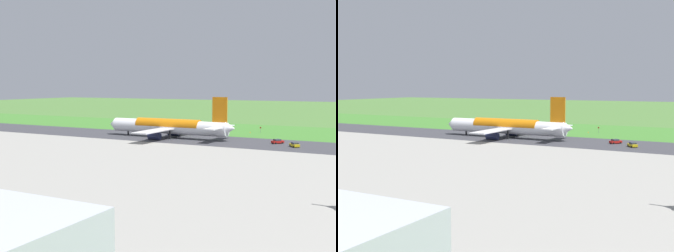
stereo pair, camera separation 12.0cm
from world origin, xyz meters
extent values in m
plane|color=#477233|center=(0.00, 0.00, 0.00)|extent=(800.00, 800.00, 0.00)
cube|color=#38383D|center=(0.00, 0.00, 0.03)|extent=(600.00, 29.07, 0.06)
cube|color=gray|center=(0.00, 66.04, 0.03)|extent=(440.00, 110.00, 0.05)
cube|color=#3C782B|center=(0.00, -29.92, 0.02)|extent=(600.00, 80.00, 0.04)
cylinder|color=white|center=(6.95, 0.00, 4.20)|extent=(48.05, 5.67, 5.20)
cone|color=white|center=(32.45, -0.25, 4.20)|extent=(3.05, 4.97, 4.94)
cone|color=white|center=(-18.25, 0.25, 4.80)|extent=(3.54, 4.45, 4.42)
cube|color=orange|center=(-14.17, 0.21, 11.30)|extent=(5.60, 0.56, 9.00)
cube|color=white|center=(-14.12, 5.71, 5.00)|extent=(4.09, 9.04, 0.36)
cube|color=white|center=(-14.23, -5.29, 5.00)|extent=(4.09, 9.04, 0.36)
cube|color=white|center=(6.06, 11.01, 3.80)|extent=(6.22, 22.06, 0.35)
cube|color=white|center=(5.84, -10.99, 3.80)|extent=(6.22, 22.06, 0.35)
cylinder|color=#23284C|center=(8.52, 7.48, 1.32)|extent=(4.53, 2.84, 2.80)
cylinder|color=#23284C|center=(8.37, -7.51, 1.32)|extent=(4.53, 2.84, 2.80)
cylinder|color=black|center=(25.19, -0.18, 1.71)|extent=(0.70, 0.70, 3.42)
cylinder|color=black|center=(3.99, 4.03, 1.71)|extent=(0.70, 0.70, 3.42)
cylinder|color=black|center=(3.91, -3.97, 1.71)|extent=(0.70, 0.70, 3.42)
cylinder|color=orange|center=(6.95, 0.00, 4.72)|extent=(26.45, 5.49, 5.23)
cube|color=gold|center=(-41.35, 3.10, 0.70)|extent=(3.99, 4.43, 0.75)
cube|color=#2D333D|center=(-41.47, 3.26, 1.35)|extent=(2.69, 2.78, 0.55)
cylinder|color=black|center=(-39.82, 2.51, 0.32)|extent=(0.56, 0.64, 0.64)
cylinder|color=black|center=(-41.17, 1.47, 0.32)|extent=(0.56, 0.64, 0.64)
cylinder|color=black|center=(-41.53, 4.73, 0.32)|extent=(0.56, 0.64, 0.64)
cylinder|color=black|center=(-42.88, 3.69, 0.32)|extent=(0.56, 0.64, 0.64)
cube|color=#B21914|center=(-34.35, -2.64, 0.70)|extent=(4.07, 4.38, 0.75)
cube|color=#2D333D|center=(-34.23, -2.48, 1.35)|extent=(2.71, 2.78, 0.55)
cylinder|color=black|center=(-34.60, -4.26, 0.32)|extent=(0.58, 0.63, 0.64)
cylinder|color=black|center=(-35.90, -3.17, 0.32)|extent=(0.58, 0.63, 0.64)
cylinder|color=black|center=(-32.80, -2.11, 0.32)|extent=(0.58, 0.63, 0.64)
cylinder|color=black|center=(-34.11, -1.02, 0.32)|extent=(0.58, 0.63, 0.64)
cylinder|color=slate|center=(-18.91, -33.71, 0.94)|extent=(0.10, 0.10, 1.88)
cube|color=red|center=(-18.91, -33.73, 2.18)|extent=(0.60, 0.04, 0.60)
cone|color=orange|center=(-15.19, -31.59, 0.28)|extent=(0.40, 0.40, 0.55)
camera|label=1|loc=(-73.88, 148.72, 20.25)|focal=47.86mm
camera|label=2|loc=(-73.99, 148.66, 20.25)|focal=47.86mm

